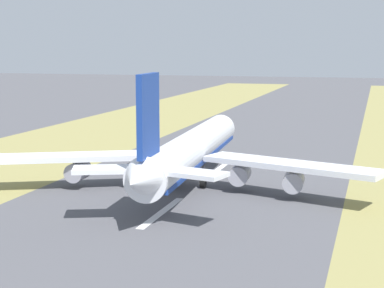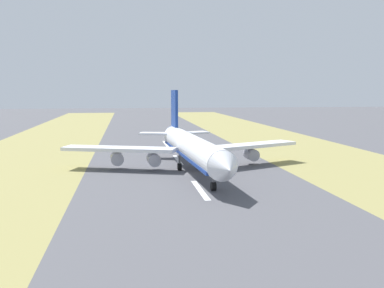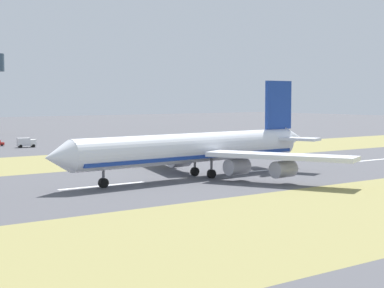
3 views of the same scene
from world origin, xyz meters
name	(u,v)px [view 1 (image 1 of 3)]	position (x,y,z in m)	size (l,w,h in m)	color
ground_plane	(203,181)	(0.00, 0.00, 0.00)	(800.00, 800.00, 0.00)	#4C4C51
centreline_dash_mid	(162,212)	(0.00, -22.61, 0.01)	(1.20, 18.00, 0.01)	silver
centreline_dash_far	(225,164)	(0.00, 17.39, 0.01)	(1.20, 18.00, 0.01)	silver
airplane_main_jet	(190,151)	(-1.14, -4.51, 6.02)	(64.02, 67.21, 20.20)	silver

